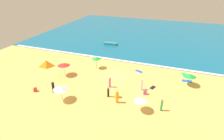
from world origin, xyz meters
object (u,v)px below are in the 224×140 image
(beachgoer_8, at_px, (35,89))
(beachgoer_3, at_px, (53,87))
(beach_umbrella_1, at_px, (64,65))
(beach_umbrella_3, at_px, (190,75))
(beach_umbrella_0, at_px, (141,100))
(beachgoer_2, at_px, (145,92))
(beach_umbrella_4, at_px, (61,88))
(beach_tent, at_px, (47,64))
(beachgoer_0, at_px, (141,85))
(beachgoer_6, at_px, (117,97))
(beachgoer_7, at_px, (162,105))
(small_boat_0, at_px, (111,44))
(beach_umbrella_2, at_px, (96,58))
(beachgoer_4, at_px, (110,82))
(beachgoer_5, at_px, (117,95))
(beachgoer_1, at_px, (108,92))

(beachgoer_8, bearing_deg, beachgoer_3, 16.02)
(beach_umbrella_1, bearing_deg, beach_umbrella_3, 10.85)
(beachgoer_3, bearing_deg, beach_umbrella_0, 1.32)
(beachgoer_2, bearing_deg, beach_umbrella_4, -153.16)
(beach_tent, xyz_separation_m, beachgoer_8, (3.85, -7.68, -0.33))
(beachgoer_0, bearing_deg, beachgoer_8, -158.15)
(beachgoer_3, distance_m, beachgoer_6, 9.78)
(beachgoer_7, bearing_deg, small_boat_0, 124.84)
(beach_umbrella_2, bearing_deg, beach_umbrella_1, -132.49)
(beachgoer_4, distance_m, beachgoer_5, 2.99)
(beach_umbrella_0, bearing_deg, beachgoer_8, -176.04)
(beach_umbrella_0, bearing_deg, beachgoer_5, 155.14)
(beach_umbrella_4, bearing_deg, beach_tent, 137.84)
(beachgoer_1, relative_size, beachgoer_2, 1.68)
(beach_tent, xyz_separation_m, beachgoer_5, (16.00, -4.85, -0.26))
(beachgoer_8, bearing_deg, beachgoer_4, 26.29)
(beachgoer_3, relative_size, beachgoer_4, 1.07)
(beach_tent, relative_size, beachgoer_7, 1.60)
(beachgoer_4, height_order, beachgoer_5, beachgoer_4)
(beach_umbrella_1, height_order, beachgoer_0, beach_umbrella_1)
(beachgoer_4, bearing_deg, beach_umbrella_4, -133.05)
(beach_tent, height_order, beachgoer_6, beachgoer_6)
(beachgoer_3, xyz_separation_m, beachgoer_4, (7.41, 4.24, -0.02))
(beach_tent, distance_m, beachgoer_8, 8.59)
(beach_umbrella_3, height_order, beachgoer_6, beach_umbrella_3)
(beach_umbrella_1, distance_m, beachgoer_1, 10.29)
(beachgoer_0, bearing_deg, beachgoer_3, -156.89)
(beachgoer_1, height_order, beachgoer_8, beachgoer_1)
(beach_umbrella_2, bearing_deg, beachgoer_4, -48.70)
(beachgoer_2, bearing_deg, beachgoer_4, 179.47)
(beach_umbrella_0, height_order, beachgoer_7, beach_umbrella_0)
(beachgoer_3, distance_m, beachgoer_8, 2.94)
(beach_umbrella_1, bearing_deg, beachgoer_5, -16.34)
(beachgoer_0, height_order, beachgoer_1, beachgoer_0)
(beach_umbrella_3, xyz_separation_m, beachgoer_2, (-5.95, -4.94, -1.38))
(beachgoer_6, distance_m, small_boat_0, 23.98)
(beachgoer_7, height_order, beachgoer_8, beachgoer_7)
(beach_umbrella_4, bearing_deg, beach_umbrella_0, 8.02)
(beachgoer_4, xyz_separation_m, beachgoer_7, (8.24, -3.02, -0.01))
(beach_umbrella_2, relative_size, beach_umbrella_3, 1.06)
(beachgoer_2, bearing_deg, beachgoer_3, -162.15)
(beach_umbrella_0, height_order, small_boat_0, beach_umbrella_0)
(beachgoer_2, distance_m, beachgoer_7, 4.02)
(beach_umbrella_1, bearing_deg, beachgoer_0, 0.01)
(beachgoer_0, xyz_separation_m, beachgoer_3, (-12.21, -5.21, 0.07))
(beach_tent, distance_m, beachgoer_7, 22.99)
(beachgoer_2, relative_size, beachgoer_4, 0.53)
(beachgoer_8, distance_m, small_boat_0, 23.99)
(beachgoer_0, bearing_deg, beach_tent, 174.93)
(beachgoer_1, height_order, beachgoer_6, beachgoer_6)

